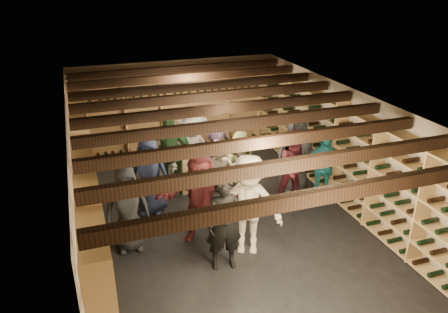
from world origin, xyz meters
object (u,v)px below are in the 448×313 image
person_8 (295,168)px  person_7 (219,185)px  person_5 (201,197)px  person_10 (169,154)px  person_12 (296,153)px  person_2 (243,174)px  person_4 (323,167)px  person_6 (150,176)px  person_3 (248,206)px  person_9 (194,152)px  crate_stack_left (190,172)px  crate_loose (226,157)px  crate_stack_right (189,171)px  person_11 (217,155)px  person_1 (224,224)px  person_0 (128,209)px

person_8 → person_7: bearing=-158.1°
person_5 → person_10: size_ratio=0.91×
person_8 → person_12: person_12 is taller
person_2 → person_4: person_2 is taller
person_7 → person_8: person_7 is taller
person_6 → person_7: (1.15, -0.93, 0.05)m
person_2 → person_3: size_ratio=0.95×
person_6 → person_12: person_12 is taller
person_2 → person_9: bearing=135.1°
person_8 → crate_stack_left: bearing=157.8°
crate_loose → person_5: size_ratio=0.29×
crate_stack_right → person_12: person_12 is taller
crate_stack_right → person_8: size_ratio=0.35×
person_11 → crate_stack_left: bearing=176.7°
crate_loose → person_11: person_11 is taller
person_9 → crate_loose: bearing=29.8°
crate_stack_left → person_11: (0.65, 0.00, 0.33)m
person_1 → person_3: person_3 is taller
crate_stack_right → person_7: bearing=-87.9°
crate_stack_left → person_0: 2.44m
crate_stack_right → person_6: (-1.08, -1.12, 0.57)m
person_1 → person_12: 3.15m
crate_loose → person_1: bearing=-109.8°
person_5 → person_8: size_ratio=1.03×
person_4 → person_7: bearing=-156.6°
person_0 → person_3: 2.10m
person_8 → person_10: (-2.36, 1.34, 0.11)m
person_6 → crate_stack_left: bearing=59.0°
crate_loose → person_2: bearing=-102.4°
person_2 → person_5: size_ratio=1.02×
person_6 → person_2: bearing=4.8°
person_4 → person_9: (-2.44, 1.38, 0.15)m
person_9 → person_11: 0.57m
crate_loose → person_7: size_ratio=0.29×
person_1 → person_5: person_5 is taller
person_1 → person_6: (-0.83, 2.18, -0.01)m
person_6 → person_9: person_9 is taller
person_8 → person_9: bearing=156.3°
crate_stack_left → crate_loose: 1.86m
crate_stack_right → person_1: (-0.26, -3.30, 0.58)m
person_9 → person_11: person_9 is taller
person_5 → person_3: bearing=-24.3°
person_1 → person_11: bearing=79.8°
person_0 → person_12: 3.93m
crate_stack_right → person_5: size_ratio=0.34×
person_1 → person_7: bearing=81.0°
person_5 → person_8: person_5 is taller
person_11 → person_5: bearing=-119.6°
crate_stack_right → crate_loose: size_ratio=1.16×
person_7 → crate_stack_left: bearing=95.6°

